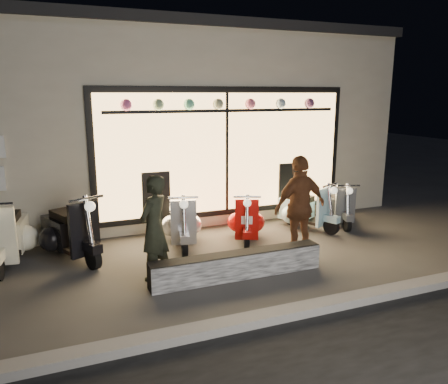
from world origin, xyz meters
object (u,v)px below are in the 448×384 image
Objects in this scene: scooter_silver at (182,222)px; woman at (300,207)px; graffiti_barrier at (237,265)px; scooter_red at (246,219)px; man at (154,228)px.

woman is at bearing -27.31° from scooter_silver.
scooter_red reaches higher than graffiti_barrier.
woman is (0.44, -1.20, 0.49)m from scooter_red.
graffiti_barrier is at bearing -67.30° from scooter_silver.
scooter_silver is (-0.32, 1.86, 0.20)m from graffiti_barrier.
scooter_red is (0.90, 1.66, 0.18)m from graffiti_barrier.
man is at bearing -107.58° from scooter_silver.
scooter_red is 2.42m from man.
man is (-0.83, -1.42, 0.39)m from scooter_silver.
man reaches higher than scooter_red.
man is 0.91× the size of woman.
graffiti_barrier is 2.09× the size of scooter_red.
graffiti_barrier is 1.92× the size of scooter_silver.
scooter_silver is at bearing 99.91° from graffiti_barrier.
graffiti_barrier is 1.37m from man.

